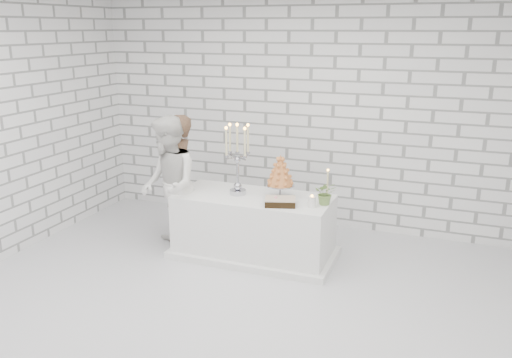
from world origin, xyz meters
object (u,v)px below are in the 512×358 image
bride (169,186)px  croquembouche (280,177)px  cake_table (254,226)px  groom (178,178)px  candelabra (237,159)px

bride → croquembouche: 1.33m
cake_table → groom: bearing=169.7°
cake_table → bride: 1.11m
bride → cake_table: bearing=66.9°
croquembouche → groom: bearing=173.7°
groom → croquembouche: (1.40, -0.16, 0.20)m
groom → candelabra: groom is taller
groom → croquembouche: 1.42m
groom → croquembouche: bearing=75.8°
cake_table → bride: size_ratio=1.08×
groom → croquembouche: groom is taller
groom → candelabra: (0.90, -0.20, 0.37)m
cake_table → croquembouche: bearing=7.9°
candelabra → croquembouche: (0.50, 0.04, -0.17)m
croquembouche → bride: bearing=-167.9°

